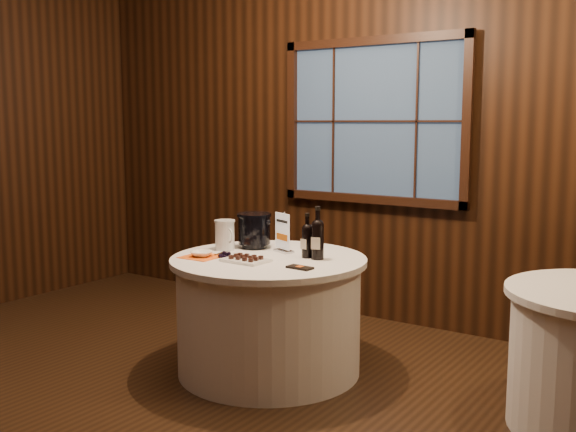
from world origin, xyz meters
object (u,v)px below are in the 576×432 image
Objects in this scene: main_table at (269,314)px; port_bottle_left at (307,238)px; glass_pitcher at (225,235)px; ice_bucket at (254,230)px; chocolate_plate at (246,259)px; grape_bunch at (226,255)px; port_bottle_right at (318,236)px; cracker_bowl at (202,254)px; chocolate_box at (300,268)px; sign_stand at (283,238)px.

port_bottle_left reaches higher than main_table.
ice_bucket is at bearing 78.90° from glass_pitcher.
chocolate_plate is 1.68× the size of grape_bunch.
port_bottle_right reaches higher than cracker_bowl.
ice_bucket is 1.17× the size of glass_pitcher.
glass_pitcher is at bearing 96.50° from cracker_bowl.
grape_bunch reaches higher than chocolate_box.
cracker_bowl is (-0.72, -0.07, 0.01)m from chocolate_box.
port_bottle_left reaches higher than sign_stand.
chocolate_plate is 2.08× the size of cracker_bowl.
port_bottle_right is 0.58m from ice_bucket.
grape_bunch is at bearing -163.49° from port_bottle_right.
cracker_bowl is (-0.33, -0.04, 0.00)m from chocolate_plate.
sign_stand is at bearing 153.66° from port_bottle_right.
ice_bucket is 0.48m from chocolate_plate.
chocolate_plate reaches higher than main_table.
main_table is at bearing -138.04° from port_bottle_left.
sign_stand is 0.41m from glass_pitcher.
cracker_bowl reaches higher than main_table.
grape_bunch is at bearing -134.49° from port_bottle_left.
grape_bunch is (-0.51, -0.30, -0.13)m from port_bottle_right.
cracker_bowl is at bearing -137.53° from port_bottle_left.
cracker_bowl is at bearing -101.30° from ice_bucket.
glass_pitcher is (-0.75, 0.21, 0.10)m from chocolate_box.
sign_stand is 0.26m from ice_bucket.
sign_stand is at bearing -3.51° from ice_bucket.
main_table is at bearing 38.83° from grape_bunch.
main_table is 0.62m from port_bottle_right.
port_bottle_right is 0.60m from grape_bunch.
glass_pitcher reaches higher than main_table.
ice_bucket is 0.21m from glass_pitcher.
sign_stand is 1.33× the size of glass_pitcher.
chocolate_box is at bearing -54.84° from port_bottle_left.
chocolate_plate is at bearing -70.17° from sign_stand.
sign_stand is 1.13× the size of ice_bucket.
port_bottle_left is at bearing 32.04° from main_table.
ice_bucket reaches higher than cracker_bowl.
chocolate_plate is 0.33m from cracker_bowl.
main_table is 0.55m from chocolate_box.
glass_pitcher reaches higher than chocolate_box.
chocolate_plate is 0.18m from grape_bunch.
ice_bucket is (-0.49, 0.08, 0.00)m from port_bottle_left.
ice_bucket reaches higher than chocolate_box.
port_bottle_left is 0.62m from glass_pitcher.
sign_stand is 0.40m from chocolate_plate.
port_bottle_left is at bearing 118.84° from chocolate_box.
sign_stand is 1.96× the size of cracker_bowl.
port_bottle_left is 0.43m from chocolate_plate.
glass_pitcher is at bearing -161.45° from port_bottle_left.
port_bottle_right is 1.40× the size of ice_bucket.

